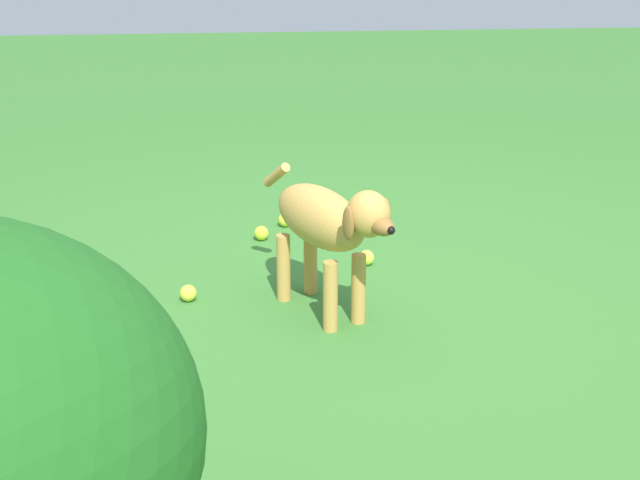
{
  "coord_description": "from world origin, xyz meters",
  "views": [
    {
      "loc": [
        -0.47,
        -3.17,
        1.54
      ],
      "look_at": [
        -0.19,
        0.1,
        0.29
      ],
      "focal_mm": 53.53,
      "sensor_mm": 36.0,
      "label": 1
    }
  ],
  "objects": [
    {
      "name": "tennis_ball_4",
      "position": [
        -0.39,
        0.87,
        0.03
      ],
      "size": [
        0.07,
        0.07,
        0.07
      ],
      "primitive_type": "sphere",
      "color": "#C1D731",
      "rests_on": "ground"
    },
    {
      "name": "ground",
      "position": [
        0.0,
        0.0,
        0.0
      ],
      "size": [
        14.0,
        14.0,
        0.0
      ],
      "primitive_type": "plane",
      "color": "#38722D"
    },
    {
      "name": "tennis_ball_3",
      "position": [
        -0.28,
        1.03,
        0.03
      ],
      "size": [
        0.07,
        0.07,
        0.07
      ],
      "primitive_type": "sphere",
      "color": "#C2D730",
      "rests_on": "ground"
    },
    {
      "name": "tennis_ball_1",
      "position": [
        0.04,
        0.53,
        0.03
      ],
      "size": [
        0.07,
        0.07,
        0.07
      ],
      "primitive_type": "sphere",
      "color": "#C7D93C",
      "rests_on": "ground"
    },
    {
      "name": "tennis_ball_0",
      "position": [
        -0.69,
        0.23,
        0.03
      ],
      "size": [
        0.07,
        0.07,
        0.07
      ],
      "primitive_type": "sphere",
      "color": "#CDD33B",
      "rests_on": "ground"
    },
    {
      "name": "dog",
      "position": [
        -0.17,
        0.06,
        0.37
      ],
      "size": [
        0.45,
        0.74,
        0.56
      ],
      "rotation": [
        0.0,
        0.0,
        5.21
      ],
      "color": "#C69347",
      "rests_on": "ground"
    },
    {
      "name": "tennis_ball_2",
      "position": [
        -1.04,
        0.42,
        0.03
      ],
      "size": [
        0.07,
        0.07,
        0.07
      ],
      "primitive_type": "sphere",
      "color": "#C0D129",
      "rests_on": "ground"
    }
  ]
}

